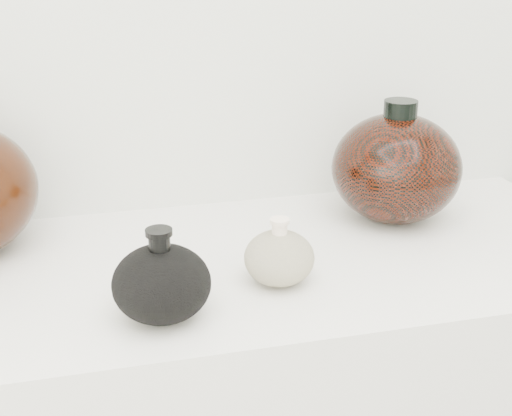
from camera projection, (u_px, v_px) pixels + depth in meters
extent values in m
cube|color=silver|center=(248.00, 268.00, 1.12)|extent=(1.20, 0.50, 0.03)
ellipsoid|color=black|center=(162.00, 284.00, 0.93)|extent=(0.16, 0.16, 0.10)
cylinder|color=black|center=(159.00, 243.00, 0.91)|extent=(0.04, 0.04, 0.03)
cylinder|color=black|center=(159.00, 232.00, 0.90)|extent=(0.04, 0.04, 0.01)
ellipsoid|color=beige|center=(279.00, 258.00, 1.03)|extent=(0.11, 0.11, 0.08)
cylinder|color=#F4DDC3|center=(280.00, 229.00, 1.01)|extent=(0.02, 0.02, 0.02)
cylinder|color=#F4DDC3|center=(280.00, 221.00, 1.00)|extent=(0.03, 0.03, 0.01)
ellipsoid|color=black|center=(396.00, 168.00, 1.23)|extent=(0.24, 0.24, 0.19)
cylinder|color=black|center=(401.00, 111.00, 1.19)|extent=(0.06, 0.06, 0.04)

